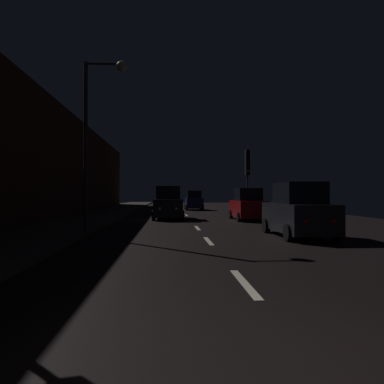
% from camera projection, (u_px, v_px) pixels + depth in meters
% --- Properties ---
extents(ground, '(25.94, 84.00, 0.02)m').
position_uv_depth(ground, '(187.00, 216.00, 28.13)').
color(ground, black).
extents(sidewalk_left, '(4.40, 84.00, 0.15)m').
position_uv_depth(sidewalk_left, '(99.00, 215.00, 27.69)').
color(sidewalk_left, '#38332B').
rests_on(sidewalk_left, ground).
extents(building_facade_left, '(0.80, 63.00, 8.07)m').
position_uv_depth(building_facade_left, '(50.00, 159.00, 24.05)').
color(building_facade_left, '#472319').
rests_on(building_facade_left, ground).
extents(lane_centerline, '(0.16, 23.83, 0.01)m').
position_uv_depth(lane_centerline, '(200.00, 231.00, 16.29)').
color(lane_centerline, beige).
rests_on(lane_centerline, ground).
extents(traffic_light_far_right, '(0.35, 0.48, 4.99)m').
position_uv_depth(traffic_light_far_right, '(247.00, 168.00, 26.73)').
color(traffic_light_far_right, '#38383A').
rests_on(traffic_light_far_right, ground).
extents(streetlamp_overhead, '(1.70, 0.44, 6.95)m').
position_uv_depth(streetlamp_overhead, '(98.00, 119.00, 14.11)').
color(streetlamp_overhead, '#2D2D30').
rests_on(streetlamp_overhead, ground).
extents(car_approaching_headlights, '(2.02, 4.38, 2.20)m').
position_uv_depth(car_approaching_headlights, '(168.00, 204.00, 24.07)').
color(car_approaching_headlights, black).
rests_on(car_approaching_headlights, ground).
extents(car_distant_taillights, '(1.87, 4.05, 2.04)m').
position_uv_depth(car_distant_taillights, '(194.00, 201.00, 37.99)').
color(car_distant_taillights, '#141E51').
rests_on(car_distant_taillights, ground).
extents(car_parked_right_far, '(1.87, 4.06, 2.04)m').
position_uv_depth(car_parked_right_far, '(248.00, 206.00, 23.03)').
color(car_parked_right_far, maroon).
rests_on(car_parked_right_far, ground).
extents(car_parked_right_near, '(1.95, 4.22, 2.13)m').
position_uv_depth(car_parked_right_near, '(298.00, 212.00, 14.06)').
color(car_parked_right_near, black).
rests_on(car_parked_right_near, ground).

